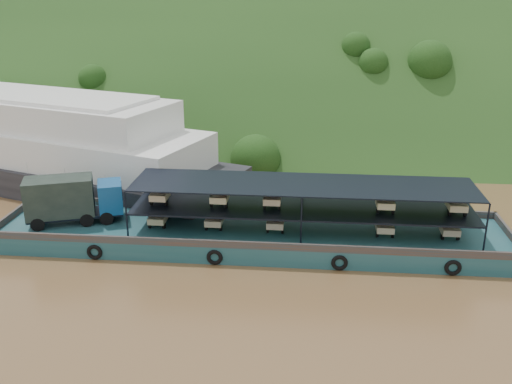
{
  "coord_description": "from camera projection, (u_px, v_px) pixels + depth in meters",
  "views": [
    {
      "loc": [
        1.7,
        -35.14,
        16.92
      ],
      "look_at": [
        -2.0,
        3.0,
        3.2
      ],
      "focal_mm": 40.0,
      "sensor_mm": 36.0,
      "label": 1
    }
  ],
  "objects": [
    {
      "name": "ground",
      "position": [
        281.0,
        252.0,
        38.78
      ],
      "size": [
        160.0,
        160.0,
        0.0
      ],
      "primitive_type": "plane",
      "color": "brown",
      "rests_on": "ground"
    },
    {
      "name": "hillside",
      "position": [
        297.0,
        129.0,
        72.52
      ],
      "size": [
        140.0,
        39.6,
        39.6
      ],
      "primitive_type": "cube",
      "rotation": [
        0.79,
        0.0,
        0.0
      ],
      "color": "#193513",
      "rests_on": "ground"
    },
    {
      "name": "cargo_barge",
      "position": [
        236.0,
        228.0,
        39.77
      ],
      "size": [
        35.0,
        7.18,
        4.55
      ],
      "color": "#15454B",
      "rests_on": "ground"
    },
    {
      "name": "passenger_ferry",
      "position": [
        31.0,
        142.0,
        52.47
      ],
      "size": [
        41.42,
        22.76,
        8.17
      ],
      "rotation": [
        0.0,
        0.0,
        -0.33
      ],
      "color": "black",
      "rests_on": "ground"
    }
  ]
}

